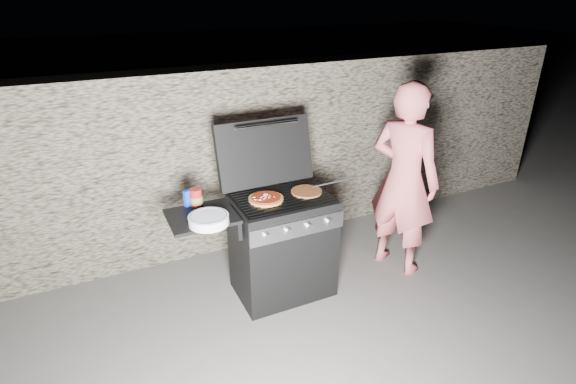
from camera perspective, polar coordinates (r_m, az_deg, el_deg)
name	(u,v)px	position (r m, az deg, el deg)	size (l,w,h in m)	color
ground	(283,289)	(4.11, -0.65, -12.25)	(50.00, 50.00, 0.00)	#52504F
stone_wall	(239,158)	(4.54, -6.27, 4.34)	(8.00, 0.35, 1.80)	gray
gas_grill	(255,252)	(3.77, -4.16, -7.67)	(1.34, 0.79, 0.91)	black
pizza_topped	(266,198)	(3.59, -2.82, -0.80)	(0.28, 0.28, 0.03)	tan
pizza_plain	(306,191)	(3.72, 2.35, 0.07)	(0.26, 0.26, 0.01)	#BA6E2F
sauce_jar	(196,197)	(3.56, -11.58, -0.67)	(0.09, 0.09, 0.14)	maroon
blue_carton	(188,198)	(3.57, -12.59, -0.77)	(0.06, 0.03, 0.13)	#1037C2
plate_stack	(209,220)	(3.29, -10.04, -3.48)	(0.29, 0.29, 0.07)	white
person	(404,180)	(4.15, 14.48, 1.48)	(0.65, 0.43, 1.78)	#DF646C
tongs	(335,181)	(3.82, 5.95, 1.34)	(0.01, 0.01, 0.51)	black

